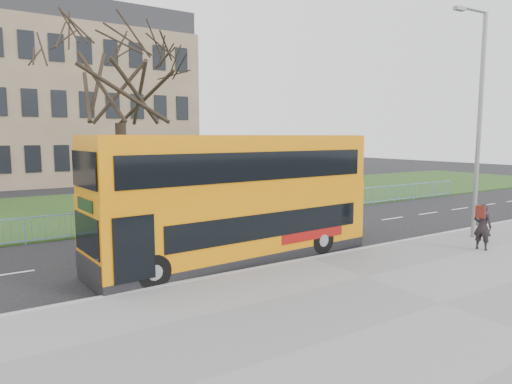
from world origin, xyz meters
TOP-DOWN VIEW (x-y plane):
  - ground at (0.00, 0.00)m, footprint 120.00×120.00m
  - pavement at (0.00, -6.75)m, footprint 80.00×10.50m
  - kerb at (0.00, -1.55)m, footprint 80.00×0.20m
  - grass_verge at (0.00, 14.30)m, footprint 80.00×15.40m
  - guard_railing at (0.00, 6.60)m, footprint 40.00×0.12m
  - bare_tree at (-3.00, 10.00)m, footprint 8.19×8.19m
  - civic_building at (-5.00, 35.00)m, footprint 30.00×15.00m
  - yellow_bus at (-2.01, -0.04)m, footprint 10.41×3.08m
  - pedestrian at (6.14, -4.11)m, footprint 0.55×0.71m
  - street_lamp at (7.79, -2.68)m, footprint 1.94×0.32m

SIDE VIEW (x-z plane):
  - ground at x=0.00m, z-range 0.00..0.00m
  - grass_verge at x=0.00m, z-range 0.00..0.08m
  - pavement at x=0.00m, z-range 0.00..0.12m
  - kerb at x=0.00m, z-range 0.00..0.14m
  - guard_railing at x=0.00m, z-range 0.00..1.10m
  - pedestrian at x=6.14m, z-range 0.12..1.85m
  - yellow_bus at x=-2.01m, z-range 0.16..4.46m
  - street_lamp at x=7.79m, z-range 0.56..9.70m
  - bare_tree at x=-3.00m, z-range 0.08..11.78m
  - civic_building at x=-5.00m, z-range 0.00..14.00m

